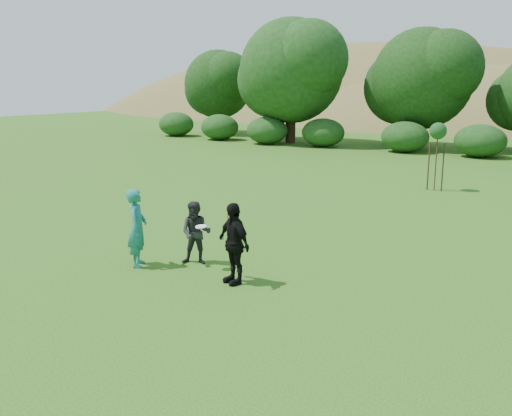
% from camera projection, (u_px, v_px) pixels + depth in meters
% --- Properties ---
extents(ground, '(120.00, 120.00, 0.00)m').
position_uv_depth(ground, '(186.00, 276.00, 13.52)').
color(ground, '#19470C').
rests_on(ground, ground).
extents(player_teal, '(0.79, 0.85, 1.95)m').
position_uv_depth(player_teal, '(137.00, 228.00, 14.08)').
color(player_teal, '#1B7973').
rests_on(player_teal, ground).
extents(player_grey, '(0.97, 0.90, 1.61)m').
position_uv_depth(player_grey, '(196.00, 233.00, 14.27)').
color(player_grey, '#252427').
rests_on(player_grey, ground).
extents(player_black, '(1.19, 0.82, 1.88)m').
position_uv_depth(player_black, '(234.00, 243.00, 12.88)').
color(player_black, black).
rests_on(player_black, ground).
extents(frisbee, '(0.27, 0.27, 0.06)m').
position_uv_depth(frisbee, '(201.00, 227.00, 13.79)').
color(frisbee, white).
rests_on(frisbee, ground).
extents(sapling, '(0.70, 0.70, 2.85)m').
position_uv_depth(sapling, '(438.00, 133.00, 23.56)').
color(sapling, '#3E2E18').
rests_on(sapling, ground).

